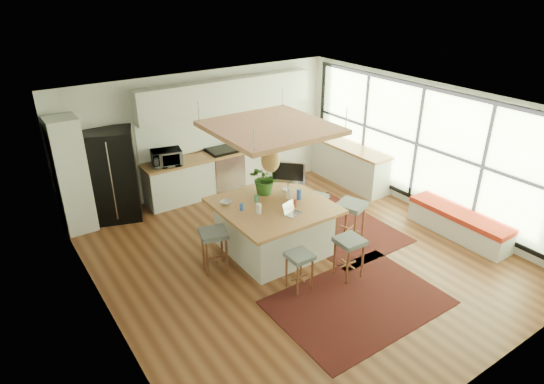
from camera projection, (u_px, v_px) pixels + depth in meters
floor at (297, 254)px, 8.35m from camera, size 7.00×7.00×0.00m
ceiling at (301, 107)px, 7.18m from camera, size 7.00×7.00×0.00m
wall_back at (204, 132)px, 10.37m from camera, size 6.50×0.00×6.50m
wall_front at (490, 295)px, 5.16m from camera, size 6.50×0.00×6.50m
wall_left at (102, 245)px, 6.11m from camera, size 0.00×7.00×7.00m
wall_right at (426, 148)px, 9.42m from camera, size 0.00×7.00×7.00m
window_wall at (425, 146)px, 9.38m from camera, size 0.10×6.20×2.60m
pantry at (71, 176)px, 8.73m from camera, size 0.55×0.60×2.25m
back_counter_base at (234, 169)px, 10.81m from camera, size 4.20×0.60×0.88m
back_counter_top at (233, 150)px, 10.61m from camera, size 4.24×0.64×0.05m
backsplash at (226, 128)px, 10.64m from camera, size 4.20×0.02×0.80m
upper_cabinets at (228, 95)px, 10.17m from camera, size 4.20×0.34×0.70m
range at (224, 169)px, 10.65m from camera, size 0.76×0.62×1.00m
right_counter_base at (344, 163)px, 11.14m from camera, size 0.60×2.50×0.88m
right_counter_top at (346, 145)px, 10.94m from camera, size 0.64×2.54×0.05m
window_bench at (458, 224)px, 8.85m from camera, size 0.52×2.00×0.50m
ceiling_panel at (270, 143)px, 7.61m from camera, size 1.86×1.86×0.80m
rug_near at (358, 302)px, 7.13m from camera, size 2.60×1.80×0.01m
rug_right at (336, 226)px, 9.26m from camera, size 1.80×2.60×0.01m
fridge at (113, 176)px, 9.22m from camera, size 1.11×0.99×1.87m
island at (273, 227)px, 8.29m from camera, size 1.85×1.85×0.93m
stool_near_left at (299, 269)px, 7.32m from camera, size 0.38×0.38×0.64m
stool_near_right at (348, 258)px, 7.61m from camera, size 0.44×0.44×0.71m
stool_right_front at (350, 224)px, 8.62m from camera, size 0.60×0.60×0.79m
stool_right_back at (316, 208)px, 9.20m from camera, size 0.49×0.49×0.64m
stool_left_side at (215, 251)px, 7.79m from camera, size 0.53×0.53×0.74m
laptop at (293, 208)px, 7.71m from camera, size 0.37×0.38×0.22m
monitor at (288, 177)px, 8.50m from camera, size 0.59×0.60×0.58m
microwave at (166, 156)px, 9.64m from camera, size 0.67×0.46×0.41m
island_plant at (264, 181)px, 8.40m from camera, size 0.81×0.82×0.47m
island_bowl at (226, 203)px, 8.10m from camera, size 0.25×0.25×0.05m
island_bottle_0 at (243, 205)px, 7.85m from camera, size 0.07×0.07×0.19m
island_bottle_1 at (259, 209)px, 7.74m from camera, size 0.07×0.07×0.19m
island_bottle_2 at (295, 202)px, 7.96m from camera, size 0.07×0.07×0.19m
island_bottle_3 at (288, 193)px, 8.27m from camera, size 0.07×0.07×0.19m
island_bottle_4 at (256, 197)px, 8.14m from camera, size 0.07×0.07×0.19m
island_bottle_5 at (300, 194)px, 8.23m from camera, size 0.07×0.07×0.19m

